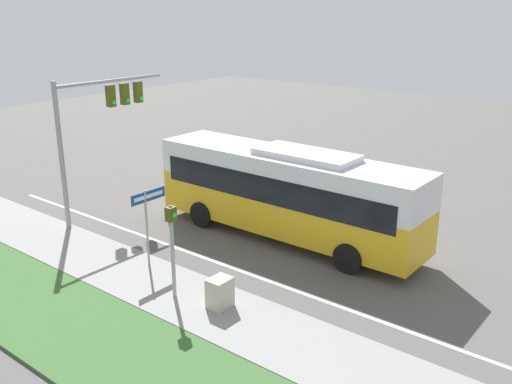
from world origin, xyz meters
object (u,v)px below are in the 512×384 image
at_px(bus, 287,190).
at_px(signal_gantry, 98,117).
at_px(utility_cabinet, 220,293).
at_px(pedestrian_signal, 172,238).
at_px(street_sign, 148,213).

distance_m(bus, signal_gantry, 8.39).
bearing_deg(utility_cabinet, pedestrian_signal, 104.73).
bearing_deg(pedestrian_signal, signal_gantry, 66.97).
relative_size(bus, signal_gantry, 1.85).
height_order(signal_gantry, utility_cabinet, signal_gantry).
bearing_deg(street_sign, bus, -23.68).
relative_size(pedestrian_signal, utility_cabinet, 3.30).
distance_m(signal_gantry, street_sign, 6.15).
height_order(signal_gantry, street_sign, signal_gantry).
xyz_separation_m(bus, street_sign, (-5.07, 2.22, -0.02)).
relative_size(bus, street_sign, 3.94).
bearing_deg(signal_gantry, bus, -68.44).
height_order(bus, street_sign, bus).
distance_m(pedestrian_signal, utility_cabinet, 2.19).
bearing_deg(utility_cabinet, street_sign, 79.39).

